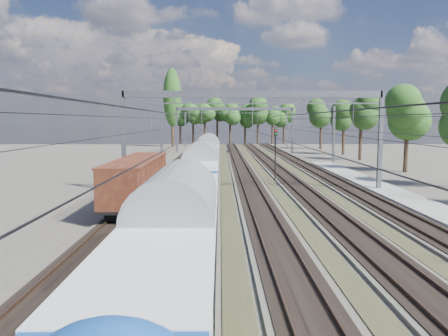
{
  "coord_description": "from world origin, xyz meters",
  "views": [
    {
      "loc": [
        -2.86,
        -8.99,
        6.37
      ],
      "look_at": [
        -2.57,
        23.89,
        2.8
      ],
      "focal_mm": 35.0,
      "sensor_mm": 36.0,
      "label": 1
    }
  ],
  "objects_px": {
    "emu_train": "(201,164)",
    "signal_far": "(275,135)",
    "worker": "(228,150)",
    "signal_near": "(275,148)",
    "freight_boxcar": "(137,179)"
  },
  "relations": [
    {
      "from": "freight_boxcar",
      "to": "worker",
      "type": "bearing_deg",
      "value": 81.58
    },
    {
      "from": "emu_train",
      "to": "signal_near",
      "type": "xyz_separation_m",
      "value": [
        7.5,
        8.68,
        0.83
      ]
    },
    {
      "from": "freight_boxcar",
      "to": "signal_far",
      "type": "bearing_deg",
      "value": 74.35
    },
    {
      "from": "freight_boxcar",
      "to": "worker",
      "type": "distance_m",
      "value": 52.2
    },
    {
      "from": "emu_train",
      "to": "signal_near",
      "type": "bearing_deg",
      "value": 49.15
    },
    {
      "from": "freight_boxcar",
      "to": "signal_near",
      "type": "relative_size",
      "value": 2.45
    },
    {
      "from": "freight_boxcar",
      "to": "signal_near",
      "type": "height_order",
      "value": "signal_near"
    },
    {
      "from": "emu_train",
      "to": "signal_far",
      "type": "relative_size",
      "value": 12.81
    },
    {
      "from": "emu_train",
      "to": "worker",
      "type": "bearing_deg",
      "value": 86.11
    },
    {
      "from": "emu_train",
      "to": "freight_boxcar",
      "type": "relative_size",
      "value": 4.83
    },
    {
      "from": "emu_train",
      "to": "signal_far",
      "type": "xyz_separation_m",
      "value": [
        13.84,
        59.97,
        0.56
      ]
    },
    {
      "from": "signal_far",
      "to": "signal_near",
      "type": "bearing_deg",
      "value": -121.12
    },
    {
      "from": "worker",
      "to": "signal_near",
      "type": "relative_size",
      "value": 0.29
    },
    {
      "from": "emu_train",
      "to": "signal_far",
      "type": "distance_m",
      "value": 61.55
    },
    {
      "from": "signal_far",
      "to": "emu_train",
      "type": "bearing_deg",
      "value": -127.08
    }
  ]
}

